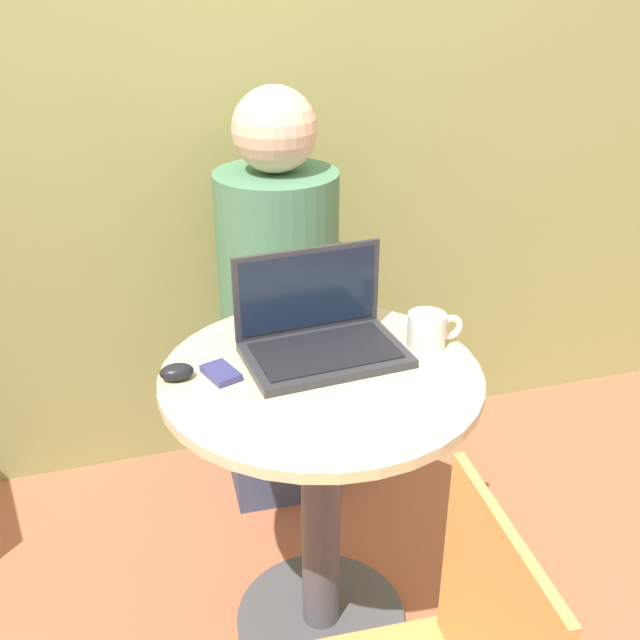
{
  "coord_description": "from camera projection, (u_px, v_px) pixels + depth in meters",
  "views": [
    {
      "loc": [
        -0.41,
        -1.34,
        1.59
      ],
      "look_at": [
        0.01,
        0.05,
        0.86
      ],
      "focal_mm": 42.0,
      "sensor_mm": 36.0,
      "label": 1
    }
  ],
  "objects": [
    {
      "name": "ground_plane",
      "position": [
        321.0,
        620.0,
        1.96
      ],
      "size": [
        12.0,
        12.0,
        0.0
      ],
      "primitive_type": "plane",
      "color": "#B26042"
    },
    {
      "name": "back_wall",
      "position": [
        232.0,
        58.0,
        2.13
      ],
      "size": [
        7.0,
        0.05,
        2.6
      ],
      "color": "#939956",
      "rests_on": "ground_plane"
    },
    {
      "name": "round_table",
      "position": [
        321.0,
        462.0,
        1.73
      ],
      "size": [
        0.7,
        0.7,
        0.76
      ],
      "color": "#4C4C51",
      "rests_on": "ground_plane"
    },
    {
      "name": "laptop",
      "position": [
        319.0,
        333.0,
        1.68
      ],
      "size": [
        0.37,
        0.25,
        0.22
      ],
      "color": "#2D2D33",
      "rests_on": "round_table"
    },
    {
      "name": "cell_phone",
      "position": [
        221.0,
        373.0,
        1.6
      ],
      "size": [
        0.08,
        0.1,
        0.02
      ],
      "color": "navy",
      "rests_on": "round_table"
    },
    {
      "name": "computer_mouse",
      "position": [
        177.0,
        372.0,
        1.59
      ],
      "size": [
        0.07,
        0.05,
        0.04
      ],
      "color": "black",
      "rests_on": "round_table"
    },
    {
      "name": "coffee_cup",
      "position": [
        428.0,
        330.0,
        1.71
      ],
      "size": [
        0.14,
        0.09,
        0.08
      ],
      "color": "white",
      "rests_on": "round_table"
    },
    {
      "name": "person_seated",
      "position": [
        276.0,
        330.0,
        2.28
      ],
      "size": [
        0.35,
        0.54,
        1.27
      ],
      "color": "#3D4766",
      "rests_on": "ground_plane"
    }
  ]
}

